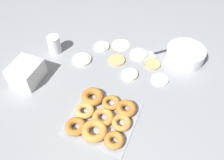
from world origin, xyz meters
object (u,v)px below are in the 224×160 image
pancake_1 (102,47)px  container_stack (26,72)px  pancake_2 (139,54)px  batter_bowl (185,54)px  pancake_3 (130,75)px  donut_tray (101,117)px  pancake_7 (82,60)px  pancake_5 (117,60)px  pancake_4 (121,45)px  spatula (150,55)px  paper_cup (54,44)px  pancake_6 (160,80)px  pancake_0 (153,65)px

pancake_1 → container_stack: bearing=-123.0°
pancake_2 → batter_bowl: size_ratio=0.48×
pancake_3 → batter_bowl: size_ratio=0.41×
pancake_2 → batter_bowl: bearing=14.2°
pancake_2 → donut_tray: (-0.02, -0.47, 0.01)m
pancake_1 → pancake_7: pancake_7 is taller
pancake_5 → donut_tray: donut_tray is taller
pancake_4 → spatula: size_ratio=0.58×
pancake_3 → pancake_5: 0.13m
pancake_1 → pancake_3: (0.23, -0.16, 0.00)m
pancake_4 → spatula: bearing=-5.3°
pancake_4 → container_stack: size_ratio=0.72×
batter_bowl → paper_cup: 0.74m
pancake_3 → pancake_7: (-0.29, 0.01, -0.00)m
donut_tray → paper_cup: paper_cup is taller
pancake_4 → pancake_7: pancake_7 is taller
batter_bowl → container_stack: container_stack is taller
pancake_5 → paper_cup: paper_cup is taller
pancake_3 → pancake_4: (-0.13, 0.22, -0.00)m
pancake_3 → pancake_7: bearing=178.1°
paper_cup → pancake_6: bearing=0.5°
pancake_2 → pancake_3: size_ratio=1.18×
pancake_4 → container_stack: 0.56m
pancake_2 → pancake_7: (-0.28, -0.16, 0.00)m
pancake_0 → pancake_3: 0.15m
batter_bowl → container_stack: (-0.72, -0.46, 0.01)m
pancake_3 → batter_bowl: batter_bowl is taller
pancake_0 → pancake_5: 0.20m
pancake_4 → container_stack: container_stack is taller
pancake_3 → pancake_5: size_ratio=0.92×
container_stack → spatula: size_ratio=0.80×
pancake_7 → batter_bowl: bearing=23.0°
pancake_3 → pancake_0: bearing=52.8°
donut_tray → batter_bowl: bearing=63.2°
pancake_4 → pancake_5: size_ratio=1.19×
pancake_0 → pancake_7: pancake_7 is taller
pancake_2 → spatula: size_ratio=0.52×
pancake_6 → donut_tray: bearing=-119.3°
pancake_2 → pancake_0: bearing=-27.4°
container_stack → batter_bowl: bearing=32.5°
pancake_7 → pancake_6: bearing=2.3°
paper_cup → spatula: bearing=18.8°
pancake_4 → pancake_1: bearing=-149.5°
pancake_6 → batter_bowl: batter_bowl is taller
pancake_7 → donut_tray: donut_tray is taller
donut_tray → spatula: 0.51m
pancake_0 → batter_bowl: 0.19m
pancake_5 → pancake_7: size_ratio=0.88×
batter_bowl → paper_cup: bearing=-163.2°
pancake_2 → donut_tray: size_ratio=0.34×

